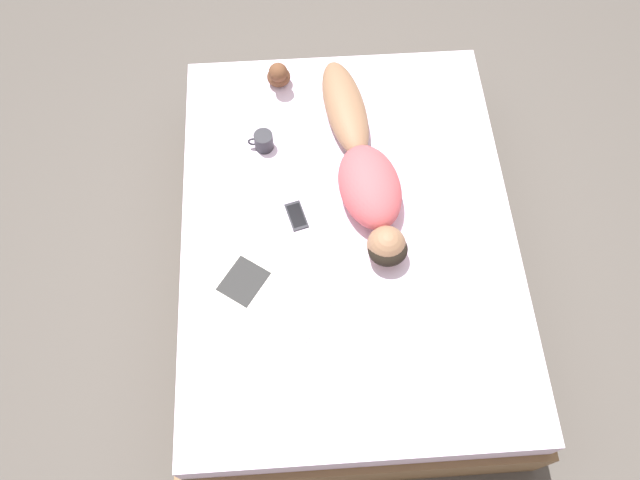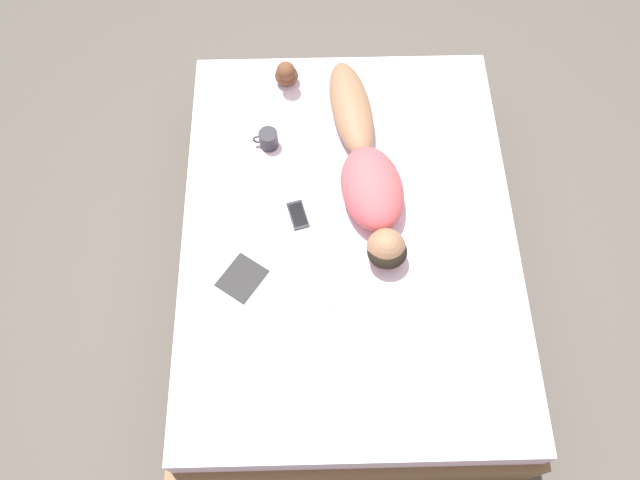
% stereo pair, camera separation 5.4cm
% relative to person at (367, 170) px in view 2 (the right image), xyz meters
% --- Properties ---
extents(ground_plane, '(12.00, 12.00, 0.00)m').
position_rel_person_xyz_m(ground_plane, '(0.10, 0.27, -0.63)').
color(ground_plane, '#4C4742').
extents(bed, '(1.64, 2.19, 0.54)m').
position_rel_person_xyz_m(bed, '(0.10, 0.27, -0.37)').
color(bed, brown).
rests_on(bed, ground_plane).
extents(person, '(0.40, 1.25, 0.20)m').
position_rel_person_xyz_m(person, '(0.00, 0.00, 0.00)').
color(person, brown).
rests_on(person, bed).
extents(open_magazine, '(0.60, 0.54, 0.01)m').
position_rel_person_xyz_m(open_magazine, '(0.49, 0.59, -0.09)').
color(open_magazine, silver).
rests_on(open_magazine, bed).
extents(coffee_mug, '(0.13, 0.10, 0.10)m').
position_rel_person_xyz_m(coffee_mug, '(0.48, -0.22, -0.04)').
color(coffee_mug, '#232328').
rests_on(coffee_mug, bed).
extents(cell_phone, '(0.11, 0.17, 0.01)m').
position_rel_person_xyz_m(cell_phone, '(0.34, 0.19, -0.09)').
color(cell_phone, black).
rests_on(cell_phone, bed).
extents(plush_toy, '(0.13, 0.15, 0.19)m').
position_rel_person_xyz_m(plush_toy, '(0.39, -0.61, -0.00)').
color(plush_toy, brown).
rests_on(plush_toy, bed).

